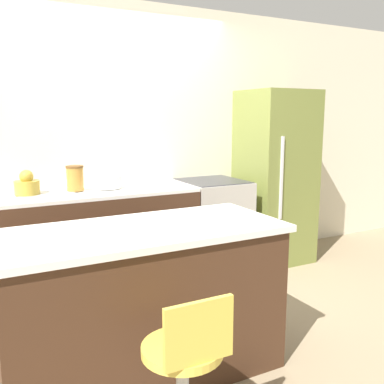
{
  "coord_description": "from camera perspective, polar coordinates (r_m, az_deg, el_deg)",
  "views": [
    {
      "loc": [
        -1.13,
        -3.26,
        1.55
      ],
      "look_at": [
        0.39,
        -0.34,
        0.96
      ],
      "focal_mm": 40.0,
      "sensor_mm": 36.0,
      "label": 1
    }
  ],
  "objects": [
    {
      "name": "stool_chair",
      "position": [
        2.1,
        -0.93,
        -23.46
      ],
      "size": [
        0.37,
        0.37,
        0.81
      ],
      "color": "#B7B7BC",
      "rests_on": "ground_plane"
    },
    {
      "name": "mixing_bowl",
      "position": [
        3.83,
        -11.1,
        1.33
      ],
      "size": [
        0.23,
        0.23,
        0.11
      ],
      "color": "white",
      "rests_on": "back_counter"
    },
    {
      "name": "refrigerator",
      "position": [
        4.65,
        10.98,
        1.95
      ],
      "size": [
        0.68,
        0.68,
        1.81
      ],
      "color": "olive",
      "rests_on": "ground_plane"
    },
    {
      "name": "back_counter",
      "position": [
        3.86,
        -13.64,
        -6.6
      ],
      "size": [
        1.87,
        0.64,
        0.92
      ],
      "color": "#422819",
      "rests_on": "ground_plane"
    },
    {
      "name": "kettle",
      "position": [
        3.7,
        -21.15,
        0.87
      ],
      "size": [
        0.2,
        0.2,
        0.2
      ],
      "color": "#B29333",
      "rests_on": "back_counter"
    },
    {
      "name": "ground_plane",
      "position": [
        3.79,
        -7.78,
        -14.15
      ],
      "size": [
        14.0,
        14.0,
        0.0
      ],
      "primitive_type": "plane",
      "color": "#998466"
    },
    {
      "name": "kitchen_island",
      "position": [
        2.64,
        -6.51,
        -14.38
      ],
      "size": [
        1.67,
        0.73,
        0.92
      ],
      "color": "#422819",
      "rests_on": "ground_plane"
    },
    {
      "name": "oven_range",
      "position": [
        4.31,
        2.71,
        -4.53
      ],
      "size": [
        0.6,
        0.66,
        0.92
      ],
      "color": "#B7B2A8",
      "rests_on": "ground_plane"
    },
    {
      "name": "wall_back",
      "position": [
        4.12,
        -11.51,
        6.44
      ],
      "size": [
        8.0,
        0.06,
        2.6
      ],
      "color": "beige",
      "rests_on": "ground_plane"
    },
    {
      "name": "canister_jar",
      "position": [
        3.75,
        -15.33,
        1.8
      ],
      "size": [
        0.15,
        0.15,
        0.21
      ],
      "color": "#B77F33",
      "rests_on": "back_counter"
    }
  ]
}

